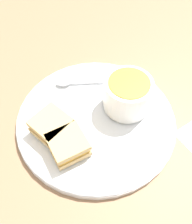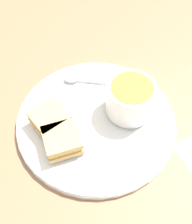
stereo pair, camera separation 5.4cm
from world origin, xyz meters
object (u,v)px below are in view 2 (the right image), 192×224
object	(u,v)px
spoon	(75,79)
sandwich_half_far	(62,140)
sandwich_half_near	(50,119)
soup_bowl	(130,99)

from	to	relation	value
spoon	sandwich_half_far	size ratio (longest dim) A/B	1.09
spoon	sandwich_half_near	world-z (taller)	sandwich_half_near
sandwich_half_far	spoon	bearing A→B (deg)	-41.50
spoon	sandwich_half_far	bearing A→B (deg)	92.03
soup_bowl	sandwich_half_near	xyz separation A→B (m)	(0.07, 0.16, -0.02)
sandwich_half_near	sandwich_half_far	xyz separation A→B (m)	(-0.06, 0.01, 0.00)
soup_bowl	spoon	bearing A→B (deg)	18.55
sandwich_half_near	sandwich_half_far	bearing A→B (deg)	173.31
sandwich_half_near	spoon	bearing A→B (deg)	-56.12
sandwich_half_near	sandwich_half_far	world-z (taller)	same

